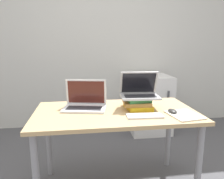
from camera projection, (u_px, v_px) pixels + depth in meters
wall_back at (99, 36)px, 3.21m from camera, size 8.00×0.05×2.70m
desk at (115, 121)px, 1.81m from camera, size 1.31×0.71×0.71m
laptop_left at (85, 103)px, 1.85m from camera, size 0.39×0.29×0.24m
book_stack at (137, 103)px, 1.85m from camera, size 0.23×0.27×0.10m
laptop_on_books at (139, 92)px, 1.84m from camera, size 0.33×0.23×0.21m
wireless_keyboard at (145, 116)px, 1.65m from camera, size 0.28×0.13×0.01m
mouse at (172, 111)px, 1.72m from camera, size 0.06×0.10×0.03m
notepad at (184, 115)px, 1.67m from camera, size 0.25×0.28×0.01m
mini_fridge at (149, 104)px, 3.13m from camera, size 0.55×0.57×0.81m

